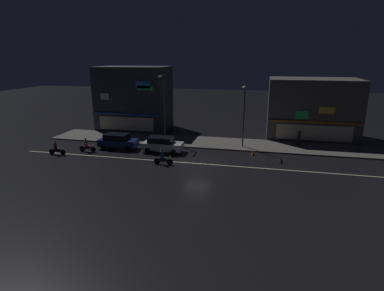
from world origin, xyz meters
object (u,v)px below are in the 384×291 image
Objects in this scene: streetlamp_west at (164,103)px; parked_car_near_kerb at (118,141)px; pedestrian_on_sidewalk at (299,138)px; motorcycle_lead at (163,158)px; parked_car_trailing at (162,144)px; traffic_cone at (253,153)px; motorcycle_opposite_lane at (56,149)px; motorcycle_following at (87,146)px; streetlamp_mid at (244,111)px.

parked_car_near_kerb is (-4.18, -4.02, -3.85)m from streetlamp_west.
pedestrian_on_sidewalk is 0.95× the size of motorcycle_lead.
parked_car_near_kerb is (-19.84, -5.62, -0.10)m from pedestrian_on_sidewalk.
streetlamp_west is at bearing -75.59° from parked_car_trailing.
traffic_cone is at bearing -16.84° from streetlamp_west.
parked_car_near_kerb reaches higher than motorcycle_opposite_lane.
motorcycle_following is 17.84m from traffic_cone.
parked_car_near_kerb is at bearing -166.42° from streetlamp_mid.
streetlamp_west is 1.83× the size of parked_car_trailing.
traffic_cone is (1.32, -2.51, -3.97)m from streetlamp_mid.
parked_car_near_kerb is 7.75m from motorcycle_lead.
traffic_cone is at bearing 4.65° from motorcycle_following.
motorcycle_lead is at bearing -73.57° from streetlamp_west.
streetlamp_mid reaches higher than parked_car_trailing.
streetlamp_west is 9.39m from motorcycle_lead.
parked_car_near_kerb is 5.27m from parked_car_trailing.
streetlamp_west reaches higher than traffic_cone.
parked_car_near_kerb is 3.34m from motorcycle_following.
parked_car_near_kerb is at bearing 62.97° from pedestrian_on_sidewalk.
streetlamp_west is at bearing 36.56° from motorcycle_following.
streetlamp_mid is at bearing 117.71° from traffic_cone.
motorcycle_following is at bearing 11.94° from parked_car_trailing.
pedestrian_on_sidewalk is at bearing -158.23° from parked_car_trailing.
motorcycle_opposite_lane is at bearing -141.44° from streetlamp_west.
pedestrian_on_sidewalk is 0.95× the size of motorcycle_opposite_lane.
pedestrian_on_sidewalk is 0.95× the size of motorcycle_following.
traffic_cone is (8.33, 4.87, -0.36)m from motorcycle_lead.
streetlamp_west is 1.13× the size of streetlamp_mid.
motorcycle_lead is (-7.01, -7.38, -3.61)m from streetlamp_mid.
streetlamp_west is 6.96m from parked_car_near_kerb.
traffic_cone is at bearing 91.62° from pedestrian_on_sidewalk.
streetlamp_west is 4.13× the size of motorcycle_following.
streetlamp_mid is at bearing 13.64° from motorcycle_following.
streetlamp_west is at bearing 163.16° from traffic_cone.
traffic_cone is (17.64, 2.66, -0.36)m from motorcycle_following.
streetlamp_mid is 7.44m from pedestrian_on_sidewalk.
traffic_cone is (-4.94, -4.85, -0.70)m from pedestrian_on_sidewalk.
streetlamp_west is at bearing -143.65° from motorcycle_opposite_lane.
parked_car_near_kerb and parked_car_trailing have the same top height.
motorcycle_opposite_lane is (-25.15, -9.17, -0.34)m from pedestrian_on_sidewalk.
streetlamp_mid is at bearing 13.58° from parked_car_near_kerb.
streetlamp_west reaches higher than motorcycle_lead.
streetlamp_mid is 1.61× the size of parked_car_near_kerb.
pedestrian_on_sidewalk is at bearing -162.18° from motorcycle_opposite_lane.
motorcycle_opposite_lane is at bearing 17.57° from parked_car_trailing.
motorcycle_following is (-9.31, 2.20, 0.00)m from motorcycle_lead.
streetlamp_west reaches higher than motorcycle_following.
pedestrian_on_sidewalk is at bearing -151.52° from motorcycle_lead.
motorcycle_opposite_lane is (-9.49, -7.57, -4.09)m from streetlamp_west.
streetlamp_mid reaches higher than traffic_cone.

